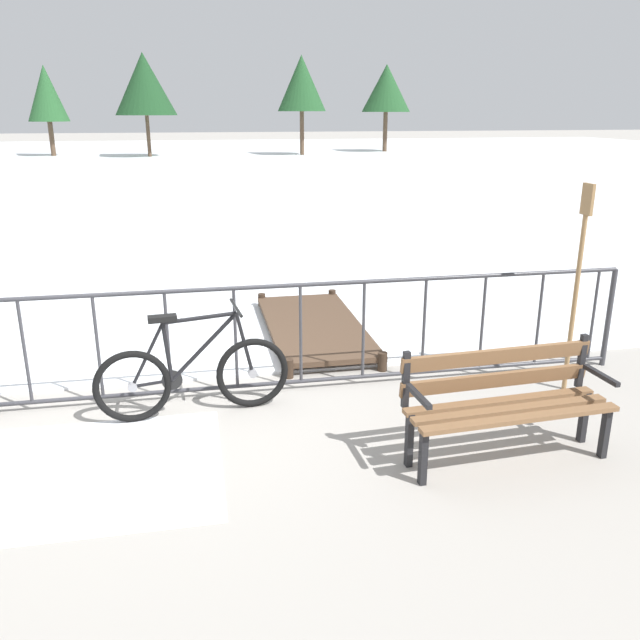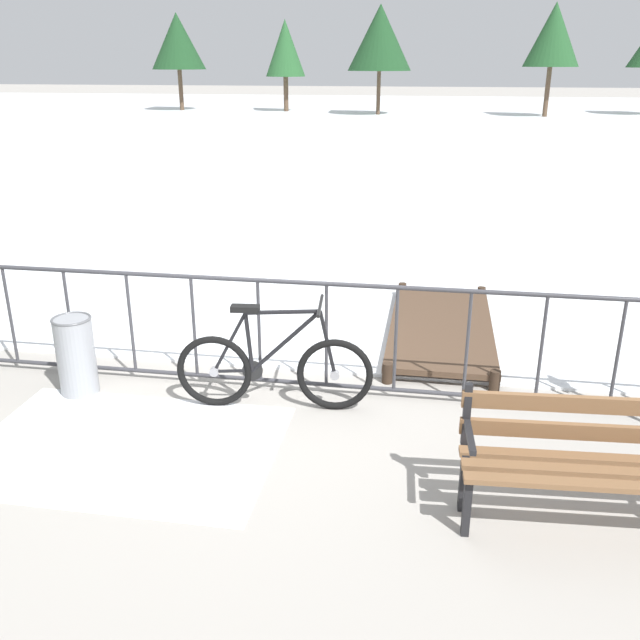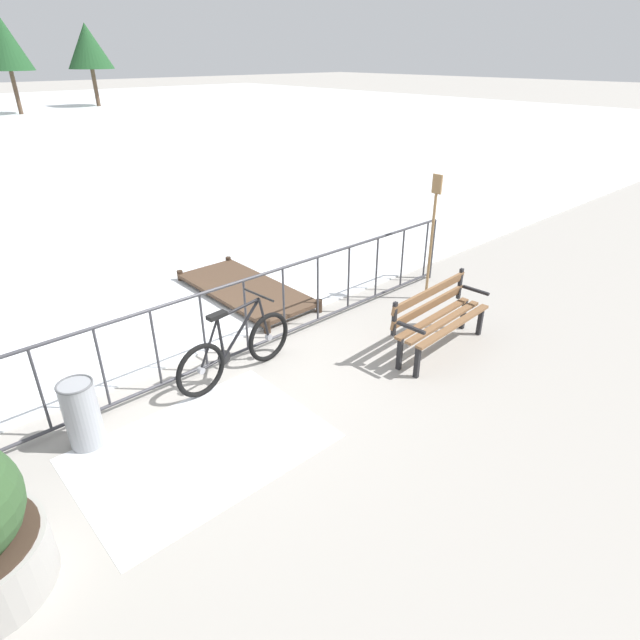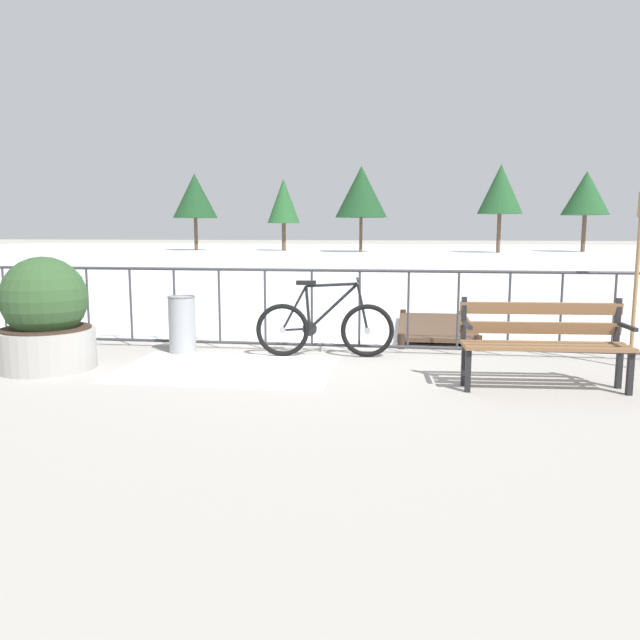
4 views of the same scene
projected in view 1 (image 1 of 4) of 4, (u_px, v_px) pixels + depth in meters
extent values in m
plane|color=#9E9991|center=(172.00, 399.00, 6.11)|extent=(160.00, 160.00, 0.00)
cube|color=white|center=(184.00, 164.00, 32.61)|extent=(80.00, 56.00, 0.03)
cube|color=white|center=(59.00, 474.00, 4.84)|extent=(2.40, 1.68, 0.01)
cylinder|color=#38383D|center=(164.00, 292.00, 5.78)|extent=(9.00, 0.04, 0.04)
cylinder|color=#38383D|center=(172.00, 391.00, 6.08)|extent=(9.00, 0.04, 0.04)
cylinder|color=#38383D|center=(608.00, 318.00, 6.77)|extent=(0.06, 0.06, 1.05)
cylinder|color=#38383D|center=(25.00, 352.00, 5.71)|extent=(0.03, 0.03, 0.97)
cylinder|color=#38383D|center=(98.00, 347.00, 5.82)|extent=(0.03, 0.03, 0.97)
cylinder|color=#38383D|center=(168.00, 343.00, 5.93)|extent=(0.03, 0.03, 0.97)
cylinder|color=#38383D|center=(236.00, 338.00, 6.05)|extent=(0.03, 0.03, 0.97)
cylinder|color=#38383D|center=(301.00, 334.00, 6.16)|extent=(0.03, 0.03, 0.97)
cylinder|color=#38383D|center=(363.00, 330.00, 6.27)|extent=(0.03, 0.03, 0.97)
cylinder|color=#38383D|center=(424.00, 326.00, 6.38)|extent=(0.03, 0.03, 0.97)
cylinder|color=#38383D|center=(482.00, 323.00, 6.50)|extent=(0.03, 0.03, 0.97)
cylinder|color=#38383D|center=(539.00, 319.00, 6.61)|extent=(0.03, 0.03, 0.97)
cylinder|color=#38383D|center=(593.00, 316.00, 6.72)|extent=(0.03, 0.03, 0.97)
torus|color=black|center=(132.00, 387.00, 5.57)|extent=(0.66, 0.13, 0.66)
cylinder|color=gray|center=(132.00, 387.00, 5.57)|extent=(0.08, 0.07, 0.08)
torus|color=black|center=(253.00, 373.00, 5.86)|extent=(0.66, 0.13, 0.66)
cylinder|color=gray|center=(253.00, 373.00, 5.86)|extent=(0.08, 0.07, 0.08)
cylinder|color=black|center=(167.00, 352.00, 5.57)|extent=(0.08, 0.04, 0.53)
cylinder|color=black|center=(204.00, 347.00, 5.65)|extent=(0.61, 0.10, 0.59)
cylinder|color=black|center=(200.00, 318.00, 5.56)|extent=(0.63, 0.10, 0.07)
cylinder|color=black|center=(152.00, 383.00, 5.61)|extent=(0.34, 0.06, 0.05)
cylinder|color=black|center=(147.00, 355.00, 5.52)|extent=(0.32, 0.06, 0.56)
cylinder|color=black|center=(245.00, 344.00, 5.75)|extent=(0.16, 0.05, 0.59)
cube|color=black|center=(162.00, 318.00, 5.47)|extent=(0.25, 0.12, 0.05)
cylinder|color=black|center=(236.00, 308.00, 5.63)|extent=(0.08, 0.52, 0.03)
cylinder|color=black|center=(172.00, 380.00, 5.65)|extent=(0.18, 0.04, 0.18)
cube|color=brown|center=(501.00, 401.00, 5.03)|extent=(1.60, 0.20, 0.04)
cube|color=brown|center=(511.00, 410.00, 4.89)|extent=(1.60, 0.20, 0.04)
cube|color=brown|center=(522.00, 419.00, 4.75)|extent=(1.60, 0.20, 0.04)
cube|color=brown|center=(496.00, 380.00, 5.08)|extent=(1.60, 0.15, 0.12)
cube|color=brown|center=(498.00, 356.00, 5.02)|extent=(1.60, 0.15, 0.12)
cube|color=black|center=(605.00, 432.00, 5.02)|extent=(0.05, 0.06, 0.44)
cube|color=black|center=(584.00, 417.00, 5.26)|extent=(0.05, 0.06, 0.44)
cube|color=black|center=(581.00, 361.00, 5.23)|extent=(0.05, 0.05, 0.45)
cube|color=black|center=(601.00, 375.00, 5.01)|extent=(0.06, 0.40, 0.04)
cube|color=black|center=(423.00, 457.00, 4.65)|extent=(0.05, 0.06, 0.44)
cube|color=black|center=(409.00, 440.00, 4.90)|extent=(0.05, 0.06, 0.44)
cube|color=black|center=(406.00, 380.00, 4.87)|extent=(0.05, 0.05, 0.45)
cube|color=black|center=(419.00, 396.00, 4.65)|extent=(0.06, 0.40, 0.04)
cylinder|color=#937047|center=(574.00, 306.00, 6.07)|extent=(0.04, 0.04, 1.70)
cube|color=#937047|center=(588.00, 199.00, 5.77)|extent=(0.03, 0.16, 0.28)
cube|color=#4C3828|center=(314.00, 325.00, 7.82)|extent=(1.10, 2.50, 0.06)
cylinder|color=#35271C|center=(288.00, 368.00, 6.57)|extent=(0.10, 0.10, 0.20)
cylinder|color=#35271C|center=(382.00, 362.00, 6.75)|extent=(0.10, 0.10, 0.20)
cylinder|color=#35271C|center=(262.00, 301.00, 8.90)|extent=(0.10, 0.10, 0.20)
cylinder|color=#35271C|center=(332.00, 297.00, 9.08)|extent=(0.10, 0.10, 0.20)
cylinder|color=brown|center=(147.00, 122.00, 37.29)|extent=(0.21, 0.21, 3.90)
cone|color=#193D1E|center=(144.00, 84.00, 36.65)|extent=(3.48, 3.48, 3.38)
cylinder|color=brown|center=(302.00, 119.00, 38.81)|extent=(0.25, 0.25, 4.26)
cone|color=#1E4723|center=(302.00, 83.00, 38.19)|extent=(2.88, 2.88, 3.15)
cylinder|color=brown|center=(50.00, 127.00, 38.01)|extent=(0.28, 0.28, 3.32)
cone|color=#235128|center=(46.00, 93.00, 37.42)|extent=(2.31, 2.31, 3.12)
cylinder|color=brown|center=(385.00, 119.00, 42.09)|extent=(0.28, 0.28, 4.19)
cone|color=#1E4723|center=(386.00, 88.00, 41.51)|extent=(3.13, 3.13, 2.91)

